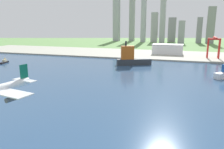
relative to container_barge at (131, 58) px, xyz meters
The scene contains 8 objects.
ground_plane 69.87m from the container_barge, 73.85° to the right, with size 2400.00×2400.00×0.00m, color #628F4D.
water_bay 128.21m from the container_barge, 81.35° to the right, with size 840.00×360.00×0.15m, color #2D4C70.
industrial_pier 125.51m from the container_barge, 81.17° to the left, with size 840.00×140.00×2.50m, color #A5A595.
container_barge is the anchor object (origin of this frame).
tugboat_small 202.89m from the container_barge, 167.01° to the right, with size 9.05×20.55×8.13m.
port_crane_red 158.12m from the container_barge, 37.43° to the left, with size 20.73×39.26×37.62m.
warehouse_main 140.80m from the container_barge, 71.66° to the left, with size 60.15×32.25×19.22m.
distant_skyline 464.04m from the container_barge, 91.50° to the left, with size 337.61×71.33×156.48m.
Camera 1 is at (55.22, 34.27, 61.95)m, focal length 36.07 mm.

